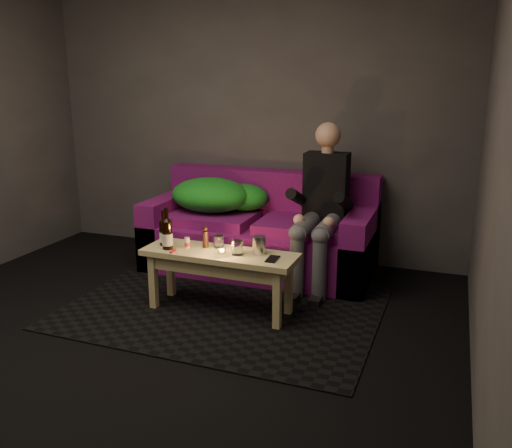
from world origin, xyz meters
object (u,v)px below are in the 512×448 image
Objects in this scene: beer_bottle_a at (164,232)px; coffee_table at (220,262)px; person at (321,203)px; steel_cup at (259,245)px; beer_bottle_b at (167,234)px; sofa at (261,235)px.

coffee_table is at bearing -0.71° from beer_bottle_a.
person is 0.82m from steel_cup.
person reaches higher than beer_bottle_a.
beer_bottle_a is 0.86× the size of beer_bottle_b.
steel_cup is (0.73, 0.04, -0.03)m from beer_bottle_a.
sofa is at bearing 92.06° from coffee_table.
sofa is 1.00m from steel_cup.
beer_bottle_b is at bearing -169.47° from coffee_table.
coffee_table is at bearing 10.53° from beer_bottle_b.
coffee_table is 8.93× the size of steel_cup.
person is at bearing 44.31° from beer_bottle_b.
coffee_table is 3.70× the size of beer_bottle_b.
person is at bearing 71.70° from steel_cup.
sofa is 6.44× the size of beer_bottle_b.
sofa is 1.50× the size of person.
sofa is at bearing 67.06° from beer_bottle_a.
sofa is 1.13m from beer_bottle_b.
beer_bottle_a reaches higher than steel_cup.
person is 1.16× the size of coffee_table.
steel_cup is at bearing 10.15° from coffee_table.
person is 4.30× the size of beer_bottle_b.
beer_bottle_b reaches higher than coffee_table.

